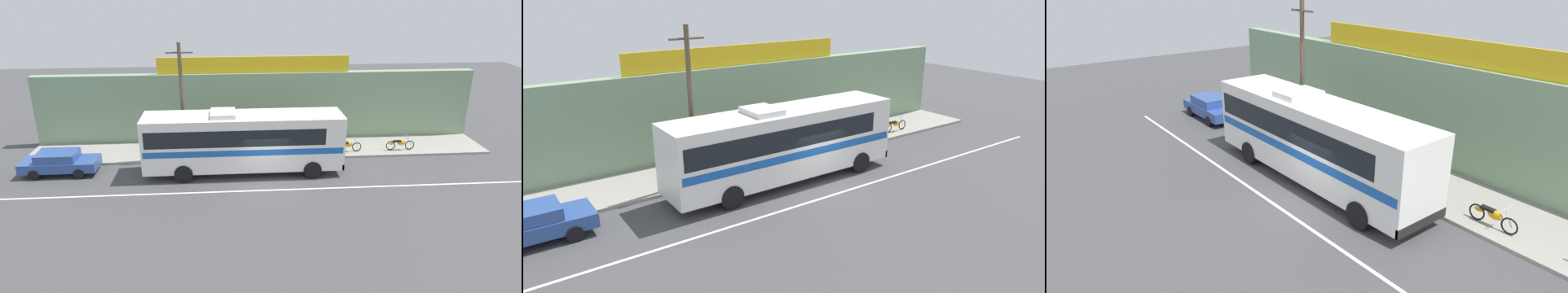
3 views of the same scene
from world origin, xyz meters
TOP-DOWN VIEW (x-y plane):
  - ground_plane at (0.00, 0.00)m, footprint 70.00×70.00m
  - sidewalk_slab at (0.00, 5.20)m, footprint 30.00×3.60m
  - storefront_facade at (0.00, 7.35)m, footprint 30.00×0.70m
  - storefront_billboard at (-0.27, 7.35)m, footprint 12.94×0.12m
  - road_center_stripe at (0.00, -0.80)m, footprint 30.00×0.14m
  - intercity_bus at (-1.33, 1.78)m, footprint 11.48×2.65m
  - parked_car at (-12.03, 2.33)m, footprint 4.33×1.85m
  - utility_pole at (-4.85, 3.84)m, footprint 1.60×0.22m
  - motorcycle_green at (9.17, 4.24)m, footprint 1.90×0.56m
  - motorcycle_blue at (5.61, 4.17)m, footprint 1.85×0.56m
  - pedestrian_by_curb at (-1.24, 4.82)m, footprint 0.30×0.48m
  - pedestrian_far_right at (2.62, 5.14)m, footprint 0.30×0.48m

SIDE VIEW (x-z plane):
  - ground_plane at x=0.00m, z-range 0.00..0.00m
  - road_center_stripe at x=0.00m, z-range 0.00..0.01m
  - sidewalk_slab at x=0.00m, z-range 0.00..0.14m
  - motorcycle_green at x=9.17m, z-range 0.09..1.04m
  - motorcycle_blue at x=5.61m, z-range 0.09..1.04m
  - parked_car at x=-12.03m, z-range 0.05..1.42m
  - pedestrian_by_curb at x=-1.24m, z-range 0.26..1.85m
  - pedestrian_far_right at x=2.62m, z-range 0.27..1.90m
  - intercity_bus at x=-1.33m, z-range 0.17..3.96m
  - storefront_facade at x=0.00m, z-range 0.00..4.80m
  - utility_pole at x=-4.85m, z-range 0.27..7.51m
  - storefront_billboard at x=-0.27m, z-range 4.80..5.90m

